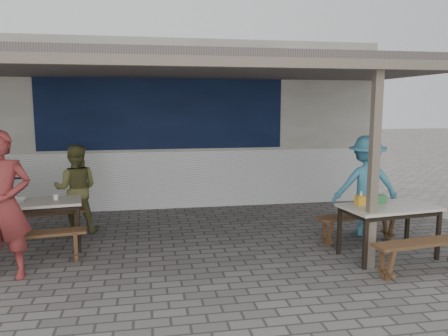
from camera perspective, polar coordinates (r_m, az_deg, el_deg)
name	(u,v)px	position (r m, az deg, el deg)	size (l,w,h in m)	color
ground	(188,255)	(6.49, -4.67, -11.20)	(60.00, 60.00, 0.00)	slate
back_wall	(171,125)	(9.70, -6.88, 5.61)	(9.00, 1.28, 3.50)	silver
warung_roof	(182,69)	(7.04, -5.54, 12.75)	(9.00, 4.21, 2.81)	#554D49
table_left	(30,207)	(7.03, -24.00, -4.70)	(1.52, 0.86, 0.75)	beige
bench_left_street	(27,242)	(6.50, -24.35, -8.75)	(1.56, 0.50, 0.45)	brown
bench_left_wall	(35,219)	(7.71, -23.42, -6.09)	(1.56, 0.50, 0.45)	brown
table_right	(389,211)	(6.61, 20.75, -5.30)	(1.39, 0.90, 0.75)	beige
bench_right_street	(424,250)	(6.19, 24.62, -9.65)	(1.43, 0.46, 0.45)	brown
bench_right_wall	(359,222)	(7.23, 17.19, -6.73)	(1.43, 0.46, 0.45)	brown
patron_street_side	(3,205)	(6.04, -26.93, -4.35)	(0.68, 0.45, 1.87)	maroon
patron_wall_side	(76,189)	(7.81, -18.76, -2.58)	(0.73, 0.57, 1.50)	brown
patron_right_table	(366,186)	(7.60, 18.07, -2.22)	(1.07, 0.62, 1.66)	#4798B5
tissue_box	(361,200)	(6.50, 17.44, -4.04)	(0.14, 0.14, 0.14)	gold
donation_box	(378,199)	(6.67, 19.53, -3.87)	(0.19, 0.13, 0.13)	#377D46
condiment_jar	(56,197)	(7.03, -21.11, -3.54)	(0.07, 0.07, 0.08)	white
condiment_bowl	(19,200)	(7.10, -25.21, -3.78)	(0.20, 0.20, 0.05)	white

